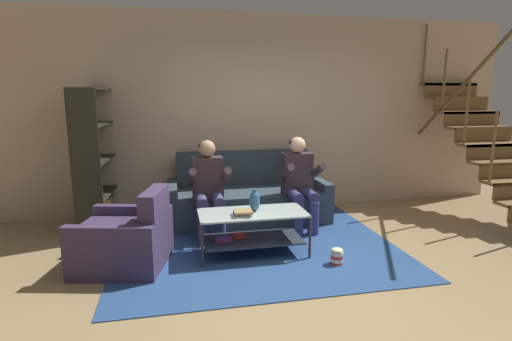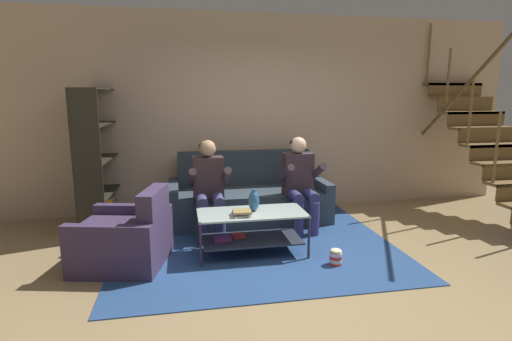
{
  "view_description": "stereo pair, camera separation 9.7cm",
  "coord_description": "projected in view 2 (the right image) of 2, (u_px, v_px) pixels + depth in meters",
  "views": [
    {
      "loc": [
        -1.13,
        -3.49,
        1.73
      ],
      "look_at": [
        -0.16,
        1.05,
        0.85
      ],
      "focal_mm": 28.0,
      "sensor_mm": 36.0,
      "label": 1
    },
    {
      "loc": [
        -1.04,
        -3.51,
        1.73
      ],
      "look_at": [
        -0.16,
        1.05,
        0.85
      ],
      "focal_mm": 28.0,
      "sensor_mm": 36.0,
      "label": 2
    }
  ],
  "objects": [
    {
      "name": "person_seated_left",
      "position": [
        209.0,
        184.0,
        4.92
      ],
      "size": [
        0.5,
        0.58,
        1.18
      ],
      "color": "#3B3B66",
      "rests_on": "ground"
    },
    {
      "name": "armchair",
      "position": [
        125.0,
        239.0,
        4.1
      ],
      "size": [
        1.02,
        1.0,
        0.8
      ],
      "color": "#3C304F",
      "rests_on": "ground"
    },
    {
      "name": "area_rug",
      "position": [
        252.0,
        237.0,
        4.93
      ],
      "size": [
        3.16,
        3.2,
        0.01
      ],
      "color": "navy",
      "rests_on": "ground"
    },
    {
      "name": "staircase_run",
      "position": [
        494.0,
        142.0,
        5.52
      ],
      "size": [
        0.95,
        2.35,
        2.84
      ],
      "color": "brown",
      "rests_on": "ground"
    },
    {
      "name": "couch",
      "position": [
        248.0,
        198.0,
        5.62
      ],
      "size": [
        2.18,
        0.92,
        0.94
      ],
      "color": "#313E49",
      "rests_on": "ground"
    },
    {
      "name": "coffee_table",
      "position": [
        250.0,
        226.0,
        4.37
      ],
      "size": [
        1.17,
        0.56,
        0.48
      ],
      "color": "#ABBDB8",
      "rests_on": "ground"
    },
    {
      "name": "popcorn_tub",
      "position": [
        336.0,
        257.0,
        4.11
      ],
      "size": [
        0.13,
        0.13,
        0.18
      ],
      "color": "red",
      "rests_on": "ground"
    },
    {
      "name": "vase",
      "position": [
        254.0,
        201.0,
        4.36
      ],
      "size": [
        0.12,
        0.12,
        0.25
      ],
      "color": "#2A5A8F",
      "rests_on": "coffee_table"
    },
    {
      "name": "book_stack",
      "position": [
        241.0,
        213.0,
        4.2
      ],
      "size": [
        0.22,
        0.2,
        0.06
      ],
      "color": "silver",
      "rests_on": "coffee_table"
    },
    {
      "name": "ground",
      "position": [
        293.0,
        275.0,
        3.9
      ],
      "size": [
        16.8,
        16.8,
        0.0
      ],
      "primitive_type": "plane",
      "color": "#977E56"
    },
    {
      "name": "person_seated_right",
      "position": [
        300.0,
        180.0,
        5.13
      ],
      "size": [
        0.5,
        0.58,
        1.2
      ],
      "color": "navy",
      "rests_on": "ground"
    },
    {
      "name": "bookshelf",
      "position": [
        96.0,
        180.0,
        5.21
      ],
      "size": [
        0.38,
        1.09,
        1.82
      ],
      "color": "black",
      "rests_on": "ground"
    },
    {
      "name": "back_partition",
      "position": [
        249.0,
        114.0,
        6.0
      ],
      "size": [
        8.4,
        0.12,
        2.9
      ],
      "primitive_type": "cube",
      "color": "#C9AE92",
      "rests_on": "ground"
    }
  ]
}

